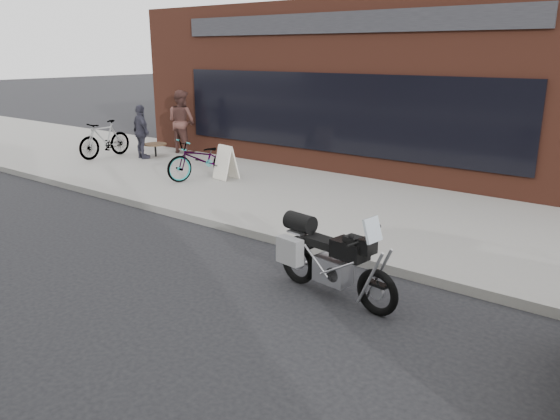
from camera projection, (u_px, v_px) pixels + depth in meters
ground at (63, 335)px, 6.46m from camera, size 120.00×120.00×0.00m
near_sidewalk at (359, 203)px, 11.76m from camera, size 44.00×6.00×0.15m
storefront at (416, 83)px, 17.62m from camera, size 14.00×10.07×4.50m
motorcycle at (327, 258)px, 7.37m from camera, size 2.00×0.66×1.27m
bicycle_front at (203, 159)px, 13.55m from camera, size 1.15×2.03×1.01m
bicycle_rear at (105, 139)px, 16.30m from camera, size 0.60×1.84×1.09m
sandwich_sign at (226, 162)px, 13.59m from camera, size 0.60×0.57×0.84m
cafe_table at (155, 145)px, 16.48m from camera, size 0.69×0.69×0.39m
cafe_patron_left at (182, 122)px, 16.96m from camera, size 0.99×0.79×1.94m
cafe_patron_right at (141, 132)px, 16.05m from camera, size 1.00×0.62×1.58m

